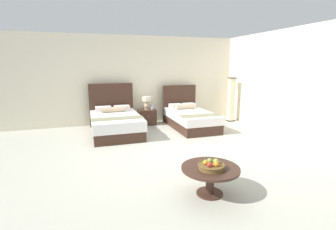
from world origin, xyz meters
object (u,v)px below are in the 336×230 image
Objects in this scene: vase at (152,107)px; fruit_bowl at (211,166)px; coffee_table at (210,173)px; floor_lamp_corner at (231,100)px; table_lamp at (147,102)px; bed_near_window at (116,122)px; nightstand at (147,117)px; bed_near_corner at (190,118)px.

fruit_bowl is at bearing -93.23° from vase.
coffee_table is 5.13m from floor_lamp_corner.
fruit_bowl is (-0.10, -4.62, -0.27)m from table_lamp.
coffee_table is at bearing -124.36° from floor_lamp_corner.
table_lamp is at bearing 35.83° from bed_near_window.
bed_near_window is at bearing -150.02° from vase.
coffee_table is 0.58× the size of floor_lamp_corner.
bed_near_window is 13.93× the size of vase.
floor_lamp_corner is at bearing -6.62° from nightstand.
bed_near_window is at bearing 104.44° from coffee_table.
bed_near_corner reaches higher than vase.
nightstand is 4.61m from fruit_bowl.
floor_lamp_corner is at bearing 55.64° from coffee_table.
bed_near_corner is 4.00m from coffee_table.
bed_near_corner reaches higher than fruit_bowl.
bed_near_window is 3.84× the size of nightstand.
bed_near_window is at bearing 179.97° from bed_near_corner.
nightstand is 1.32× the size of table_lamp.
floor_lamp_corner reaches higher than bed_near_window.
nightstand is 0.63× the size of coffee_table.
floor_lamp_corner reaches higher than fruit_bowl.
vase is 0.10× the size of floor_lamp_corner.
coffee_table is at bearing -90.96° from table_lamp.
floor_lamp_corner is (2.81, -0.33, 0.48)m from nightstand.
table_lamp is at bearing 146.66° from bed_near_corner.
nightstand is at bearing 147.35° from bed_near_corner.
floor_lamp_corner is at bearing 14.22° from bed_near_corner.
vase is at bearing -13.90° from nightstand.
bed_near_corner is 1.41× the size of floor_lamp_corner.
vase reaches higher than nightstand.
fruit_bowl is 5.18m from floor_lamp_corner.
coffee_table is 2.21× the size of fruit_bowl.
floor_lamp_corner reaches higher than coffee_table.
bed_near_corner is 1.38m from nightstand.
coffee_table is at bearing -90.97° from nightstand.
bed_near_corner is at bearing -32.65° from nightstand.
bed_near_window is 1.42× the size of floor_lamp_corner.
coffee_table is (-1.24, -3.80, 0.04)m from bed_near_corner.
nightstand is at bearing 173.38° from floor_lamp_corner.
bed_near_corner is at bearing 71.98° from fruit_bowl.
floor_lamp_corner is at bearing -7.02° from table_lamp.
table_lamp reaches higher than coffee_table.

